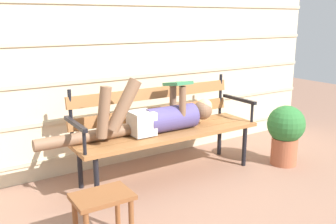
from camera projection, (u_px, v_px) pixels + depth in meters
The scene contains 6 objects.
ground_plane at pixel (175, 180), 3.50m from camera, with size 12.00×12.00×0.00m, color #936B56.
house_siding at pixel (137, 41), 3.77m from camera, with size 4.76×0.08×2.51m.
park_bench at pixel (164, 125), 3.54m from camera, with size 1.81×0.52×0.89m.
reclining_person at pixel (156, 117), 3.38m from camera, with size 1.70×0.25×0.54m.
footstool at pixel (103, 205), 2.45m from camera, with size 0.38×0.27×0.36m.
potted_plant at pixel (286, 131), 3.81m from camera, with size 0.38×0.38×0.62m.
Camera 1 is at (-1.78, -2.70, 1.47)m, focal length 39.97 mm.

